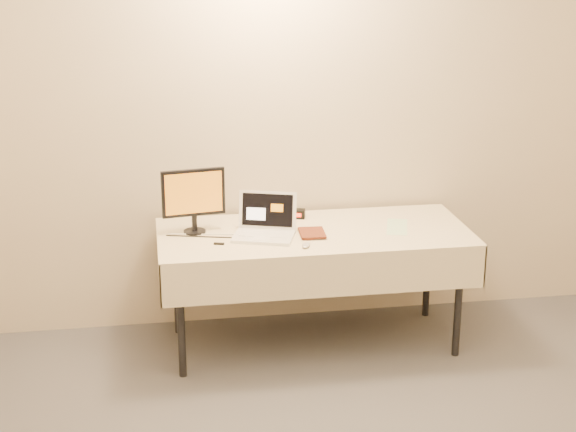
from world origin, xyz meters
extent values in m
cube|color=beige|center=(0.00, 2.50, 1.35)|extent=(4.00, 0.10, 2.70)
cylinder|color=black|center=(-0.82, 1.75, 0.34)|extent=(0.04, 0.04, 0.69)
cylinder|color=black|center=(0.82, 1.75, 0.34)|extent=(0.04, 0.04, 0.69)
cylinder|color=black|center=(-0.82, 2.34, 0.34)|extent=(0.04, 0.04, 0.69)
cylinder|color=black|center=(0.82, 2.34, 0.34)|extent=(0.04, 0.04, 0.69)
cube|color=gray|center=(0.00, 2.04, 0.71)|extent=(1.80, 0.75, 0.04)
cube|color=beige|center=(0.00, 2.04, 0.73)|extent=(1.86, 0.81, 0.01)
cube|color=beige|center=(0.00, 1.64, 0.60)|extent=(1.86, 0.01, 0.25)
cube|color=beige|center=(0.00, 2.45, 0.60)|extent=(1.86, 0.01, 0.25)
cube|color=beige|center=(-0.93, 2.04, 0.60)|extent=(0.01, 0.81, 0.25)
cube|color=beige|center=(0.93, 2.04, 0.60)|extent=(0.01, 0.81, 0.25)
cube|color=white|center=(-0.32, 1.97, 0.75)|extent=(0.40, 0.34, 0.02)
cube|color=white|center=(-0.27, 2.10, 0.87)|extent=(0.35, 0.16, 0.22)
cube|color=black|center=(-0.27, 2.10, 0.87)|extent=(0.30, 0.13, 0.19)
cylinder|color=black|center=(-0.71, 2.14, 0.74)|extent=(0.15, 0.15, 0.01)
cube|color=black|center=(-0.71, 2.14, 0.80)|extent=(0.03, 0.02, 0.09)
cube|color=black|center=(-0.71, 2.14, 0.98)|extent=(0.38, 0.08, 0.28)
cube|color=orange|center=(-0.71, 2.14, 0.98)|extent=(0.33, 0.05, 0.25)
imported|color=#96391B|center=(-0.10, 1.98, 0.84)|extent=(0.15, 0.03, 0.20)
cube|color=black|center=(-0.07, 2.32, 0.77)|extent=(0.14, 0.09, 0.06)
cube|color=#FF290C|center=(-0.08, 2.29, 0.77)|extent=(0.09, 0.03, 0.02)
ellipsoid|color=#B7B7B9|center=(-0.10, 1.78, 0.75)|extent=(0.07, 0.10, 0.02)
cube|color=#BDE3B5|center=(0.51, 2.04, 0.74)|extent=(0.20, 0.33, 0.00)
cube|color=black|center=(-0.58, 1.90, 0.74)|extent=(0.06, 0.03, 0.01)
camera|label=1|loc=(-0.95, -2.84, 2.45)|focal=55.00mm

